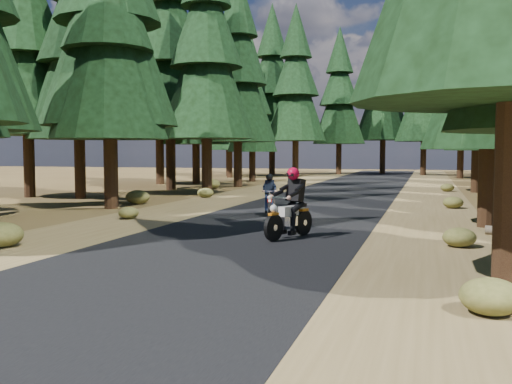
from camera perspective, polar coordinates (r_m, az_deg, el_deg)
ground at (r=14.05m, az=-1.77°, el=-4.89°), size 120.00×120.00×0.00m
road at (r=18.81m, az=3.08°, el=-2.61°), size 6.00×100.00×0.01m
shoulder_l at (r=20.39m, az=-9.59°, el=-2.16°), size 3.20×100.00×0.01m
shoulder_r at (r=18.28m, az=17.25°, el=-2.99°), size 3.20×100.00×0.01m
pine_forest at (r=34.96m, az=9.53°, el=13.36°), size 34.59×55.08×16.32m
understory_shrubs at (r=20.44m, az=6.74°, el=-1.34°), size 16.30×30.69×0.63m
rider_lead at (r=14.34m, az=3.33°, el=-2.30°), size 1.30×2.07×1.78m
rider_follow at (r=19.67m, az=1.36°, el=-0.93°), size 0.89×1.66×1.42m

